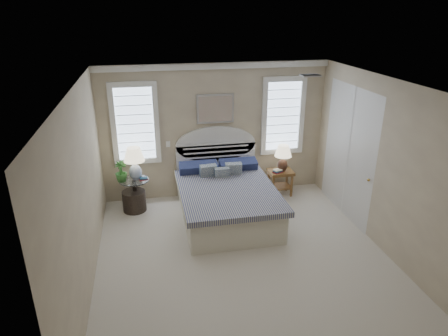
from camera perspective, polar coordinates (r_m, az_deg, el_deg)
The scene contains 21 objects.
floor at distance 6.38m, azimuth 2.96°, elevation -13.00°, with size 4.50×5.00×0.01m, color beige.
ceiling at distance 5.32m, azimuth 3.54°, elevation 11.57°, with size 4.50×5.00×0.01m, color white.
wall_back at distance 8.01m, azimuth -1.26°, elevation 5.25°, with size 4.50×0.02×2.70m, color tan.
wall_left at distance 5.63m, azimuth -19.59°, elevation -3.60°, with size 0.02×5.00×2.70m, color tan.
wall_right at distance 6.62m, azimuth 22.43°, elevation -0.15°, with size 0.02×5.00×2.70m, color tan.
crown_molding at distance 7.70m, azimuth -1.29°, elevation 14.40°, with size 4.50×0.08×0.12m, color white.
hvac_vent at distance 6.46m, azimuth 12.27°, elevation 12.80°, with size 0.30×0.20×0.02m, color #B2B2B2.
switch_plate at distance 7.95m, azimuth -7.99°, elevation 3.40°, with size 0.08×0.01×0.12m, color white.
window_left at distance 7.81m, azimuth -12.58°, elevation 6.19°, with size 0.90×0.06×1.60m, color #C8DFFD.
window_right at distance 8.28m, azimuth 8.40°, elevation 7.37°, with size 0.90×0.06×1.60m, color #C8DFFD.
painting at distance 7.85m, azimuth -1.24°, elevation 8.46°, with size 0.74×0.04×0.58m, color silver.
closet_door at distance 7.62m, azimuth 17.34°, elevation 2.13°, with size 0.02×1.80×2.40m, color silver.
bed at distance 7.41m, azimuth 0.24°, elevation -4.21°, with size 1.72×2.28×1.47m.
side_table_left at distance 7.83m, azimuth -12.59°, elevation -3.29°, with size 0.56×0.56×0.63m.
nightstand_right at distance 8.35m, azimuth 8.04°, elevation -1.32°, with size 0.50×0.40×0.53m.
floor_pot at distance 7.88m, azimuth -12.69°, elevation -4.60°, with size 0.44×0.44×0.40m, color black.
lamp_left at distance 7.61m, azimuth -12.68°, elevation 1.13°, with size 0.48×0.48×0.63m.
lamp_right at distance 8.17m, azimuth 8.43°, elevation 1.80°, with size 0.44×0.44×0.56m.
potted_plant at distance 7.64m, azimuth -14.51°, elevation -0.48°, with size 0.22×0.22×0.40m, color #2F7731.
books_left at distance 7.68m, azimuth -11.42°, elevation -1.51°, with size 0.17×0.12×0.04m.
books_right at distance 8.18m, azimuth 7.68°, elevation -0.43°, with size 0.21×0.19×0.07m.
Camera 1 is at (-1.35, -5.05, 3.66)m, focal length 32.00 mm.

